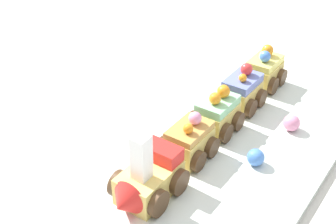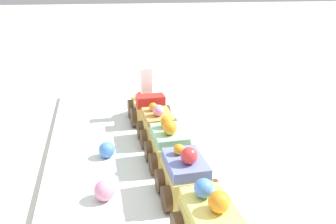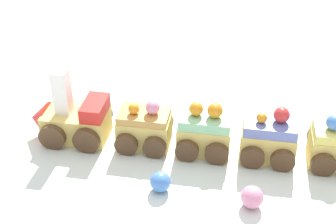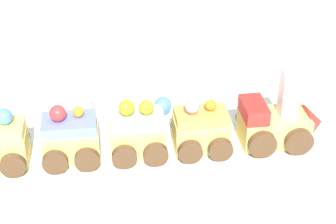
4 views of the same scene
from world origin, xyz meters
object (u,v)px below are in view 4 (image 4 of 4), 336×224
(cake_car_caramel, at_px, (201,130))
(cake_car_mint, at_px, (137,133))
(cake_train_locomotive, at_px, (279,123))
(gumball_blue, at_px, (163,106))
(gumball_pink, at_px, (85,107))
(cake_car_blueberry, at_px, (70,139))

(cake_car_caramel, relative_size, cake_car_mint, 0.93)
(cake_train_locomotive, height_order, gumball_blue, cake_train_locomotive)
(cake_car_caramel, xyz_separation_m, gumball_blue, (-0.04, 0.09, -0.01))
(gumball_pink, bearing_deg, gumball_blue, -4.62)
(cake_car_caramel, xyz_separation_m, cake_car_blueberry, (-0.17, -0.00, 0.00))
(cake_car_caramel, distance_m, gumball_pink, 0.19)
(cake_car_caramel, height_order, gumball_pink, cake_car_caramel)
(cake_train_locomotive, xyz_separation_m, cake_car_mint, (-0.19, -0.00, 0.00))
(cake_train_locomotive, distance_m, cake_car_caramel, 0.11)
(cake_train_locomotive, height_order, cake_car_mint, cake_train_locomotive)
(cake_train_locomotive, relative_size, cake_car_mint, 1.45)
(cake_car_mint, xyz_separation_m, gumball_pink, (-0.07, 0.10, -0.01))
(cake_car_mint, distance_m, gumball_pink, 0.12)
(cake_train_locomotive, relative_size, cake_car_blueberry, 1.43)
(cake_car_mint, bearing_deg, gumball_blue, 63.75)
(cake_car_caramel, relative_size, gumball_blue, 2.77)
(cake_car_caramel, bearing_deg, gumball_pink, 146.26)
(gumball_blue, height_order, gumball_pink, gumball_pink)
(cake_car_caramel, bearing_deg, cake_car_mint, -179.98)
(cake_car_mint, height_order, gumball_pink, cake_car_mint)
(cake_car_caramel, bearing_deg, cake_train_locomotive, -0.07)
(cake_car_caramel, relative_size, gumball_pink, 2.61)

